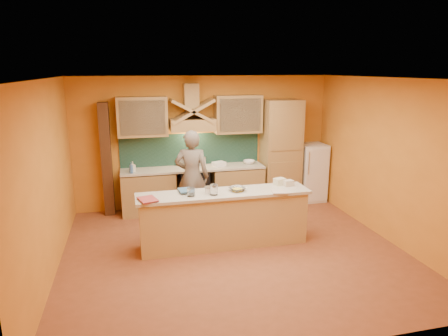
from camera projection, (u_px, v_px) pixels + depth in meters
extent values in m
cube|color=brown|center=(234.00, 251.00, 6.61)|extent=(5.50, 5.00, 0.01)
cube|color=white|center=(235.00, 78.00, 5.93)|extent=(5.50, 5.00, 0.01)
cube|color=orange|center=(204.00, 142.00, 8.62)|extent=(5.50, 0.02, 2.80)
cube|color=orange|center=(301.00, 231.00, 3.91)|extent=(5.50, 0.02, 2.80)
cube|color=orange|center=(47.00, 181.00, 5.64)|extent=(0.02, 5.00, 2.80)
cube|color=orange|center=(388.00, 160.00, 6.89)|extent=(0.02, 5.00, 2.80)
cube|color=#A9844D|center=(149.00, 193.00, 8.29)|extent=(1.10, 0.60, 0.86)
cube|color=#A9844D|center=(237.00, 187.00, 8.72)|extent=(1.10, 0.60, 0.86)
cube|color=beige|center=(193.00, 168.00, 8.39)|extent=(3.00, 0.62, 0.04)
cube|color=black|center=(194.00, 189.00, 8.50)|extent=(0.60, 0.58, 0.90)
cube|color=#19382F|center=(191.00, 149.00, 8.58)|extent=(3.00, 0.03, 0.70)
cube|color=#A9844D|center=(192.00, 125.00, 8.22)|extent=(0.92, 0.50, 0.24)
cube|color=#A9844D|center=(191.00, 96.00, 8.17)|extent=(0.30, 0.30, 0.50)
cube|color=#A9844D|center=(142.00, 117.00, 8.02)|extent=(1.00, 0.35, 0.80)
cube|color=#A9844D|center=(238.00, 114.00, 8.47)|extent=(1.00, 0.35, 0.80)
cube|color=#A9844D|center=(281.00, 152.00, 8.78)|extent=(0.80, 0.60, 2.30)
cube|color=white|center=(311.00, 172.00, 9.07)|extent=(0.58, 0.60, 1.30)
cube|color=#472816|center=(107.00, 160.00, 8.07)|extent=(0.20, 0.30, 2.30)
cube|color=tan|center=(224.00, 220.00, 6.76)|extent=(2.80, 0.55, 0.88)
cube|color=beige|center=(224.00, 193.00, 6.64)|extent=(2.90, 0.62, 0.05)
imported|color=#70665B|center=(192.00, 177.00, 7.72)|extent=(0.76, 0.61, 1.82)
cylinder|color=silver|center=(191.00, 165.00, 8.35)|extent=(0.35, 0.35, 0.14)
cylinder|color=#B3B2B9|center=(196.00, 164.00, 8.51)|extent=(0.24, 0.24, 0.13)
imported|color=silver|center=(133.00, 167.00, 8.03)|extent=(0.12, 0.12, 0.21)
imported|color=#365B97|center=(131.00, 168.00, 7.90)|extent=(0.11, 0.11, 0.22)
imported|color=white|center=(249.00, 162.00, 8.70)|extent=(0.27, 0.27, 0.08)
cube|color=white|center=(219.00, 164.00, 8.50)|extent=(0.30, 0.27, 0.09)
imported|color=#A63B3B|center=(140.00, 201.00, 6.14)|extent=(0.34, 0.40, 0.03)
imported|color=#3B6182|center=(179.00, 191.00, 6.59)|extent=(0.23, 0.30, 0.02)
cylinder|color=white|center=(214.00, 190.00, 6.47)|extent=(0.13, 0.13, 0.18)
cylinder|color=silver|center=(191.00, 192.00, 6.41)|extent=(0.13, 0.13, 0.13)
cube|color=white|center=(209.00, 191.00, 6.56)|extent=(0.11, 0.11, 0.09)
imported|color=silver|center=(237.00, 189.00, 6.69)|extent=(0.35, 0.35, 0.07)
cube|color=beige|center=(280.00, 192.00, 6.61)|extent=(0.28, 0.23, 0.02)
cube|color=beige|center=(280.00, 182.00, 7.04)|extent=(0.22, 0.19, 0.12)
cube|color=beige|center=(288.00, 183.00, 6.98)|extent=(0.18, 0.15, 0.10)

